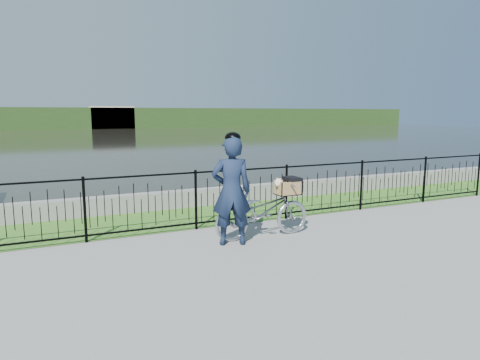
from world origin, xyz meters
TOP-DOWN VIEW (x-y plane):
  - ground at (0.00, 0.00)m, footprint 120.00×120.00m
  - grass_strip at (0.00, 2.60)m, footprint 60.00×2.00m
  - water at (0.00, 33.00)m, footprint 120.00×120.00m
  - quay_wall at (0.00, 3.60)m, footprint 60.00×0.30m
  - fence at (0.00, 1.60)m, footprint 14.00×0.06m
  - far_treeline at (0.00, 60.00)m, footprint 120.00×6.00m
  - far_building_right at (6.00, 58.50)m, footprint 6.00×3.00m
  - bicycle_rig at (-0.09, 0.60)m, footprint 1.83×0.64m
  - cyclist at (-0.77, 0.45)m, footprint 0.76×0.61m

SIDE VIEW (x-z plane):
  - ground at x=0.00m, z-range 0.00..0.00m
  - water at x=0.00m, z-range 0.00..0.00m
  - grass_strip at x=0.00m, z-range 0.00..0.01m
  - quay_wall at x=0.00m, z-range 0.00..0.40m
  - bicycle_rig at x=-0.09m, z-range -0.05..1.03m
  - fence at x=0.00m, z-range 0.00..1.15m
  - cyclist at x=-0.77m, z-range -0.01..1.89m
  - far_treeline at x=0.00m, z-range 0.00..3.00m
  - far_building_right at x=6.00m, z-range 0.00..3.20m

